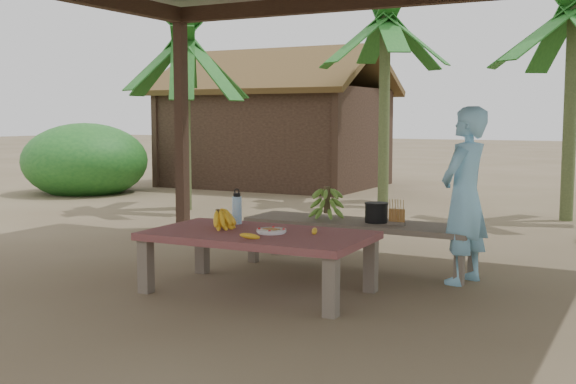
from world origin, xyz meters
The scene contains 16 objects.
ground centered at (0.00, 0.00, 0.00)m, with size 80.00×80.00×0.00m, color brown.
work_table centered at (-0.22, -0.22, 0.43)m, with size 1.82×1.04×0.50m.
bench centered at (0.15, 1.04, 0.39)m, with size 2.21×0.65×0.45m.
ripe_banana_bunch centered at (-0.62, -0.20, 0.59)m, with size 0.29×0.25×0.18m, color yellow, non-canonical shape.
plate centered at (-0.10, -0.22, 0.52)m, with size 0.24×0.24×0.04m.
loose_banana_front centered at (-0.11, -0.54, 0.52)m, with size 0.04×0.16×0.04m, color yellow.
loose_banana_side centered at (0.22, -0.08, 0.52)m, with size 0.04×0.13×0.04m, color yellow.
water_flask centered at (-0.61, 0.09, 0.63)m, with size 0.08×0.08×0.31m.
green_banana_stalk centered at (-0.18, 1.05, 0.62)m, with size 0.29×0.29×0.33m, color #598C2D, non-canonical shape.
cooking_pot centered at (0.32, 1.05, 0.54)m, with size 0.21×0.21×0.18m, color black.
skewer_rack centered at (0.55, 0.98, 0.57)m, with size 0.18×0.08×0.24m, color #A57F47, non-canonical shape.
woman centered at (1.18, 0.89, 0.76)m, with size 0.56×0.36×1.52m, color #7ABFE6.
hut centered at (-4.50, 8.00, 1.10)m, with size 4.40×3.43×2.85m.
banana_plant_n centered at (1.51, 5.33, 2.64)m, with size 1.80×1.80×3.12m.
banana_plant_nw centered at (-1.47, 6.14, 2.78)m, with size 1.80×1.80×3.28m.
banana_plant_w centered at (-3.86, 3.85, 2.31)m, with size 1.80×1.80×2.79m.
Camera 1 is at (2.69, -5.25, 1.44)m, focal length 45.00 mm.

